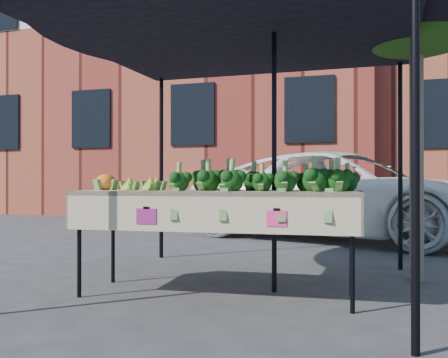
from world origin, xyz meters
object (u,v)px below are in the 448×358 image
Objects in this scene: canopy at (239,139)px; street_tree at (416,83)px; table at (217,243)px; vehicle at (345,82)px.

canopy is 1.89m from street_tree.
street_tree reaches higher than table.
street_tree is at bearing -145.88° from vehicle.
canopy is 0.59× the size of vehicle.
canopy is 4.53m from vehicle.
canopy is at bearing -169.69° from vehicle.
vehicle reaches higher than table.
vehicle reaches higher than street_tree.
vehicle is at bearing 105.20° from street_tree.
canopy is 0.81× the size of street_tree.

